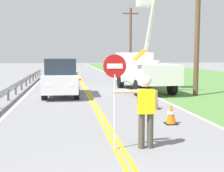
{
  "coord_description": "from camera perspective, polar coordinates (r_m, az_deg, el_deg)",
  "views": [
    {
      "loc": [
        -1.25,
        -2.65,
        2.33
      ],
      "look_at": [
        0.35,
        7.95,
        1.2
      ],
      "focal_mm": 48.24,
      "sensor_mm": 36.0,
      "label": 1
    }
  ],
  "objects": [
    {
      "name": "centerline_yellow_left",
      "position": [
        22.8,
        -5.61,
        0.13
      ],
      "size": [
        0.11,
        110.0,
        0.01
      ],
      "primitive_type": "cube",
      "color": "yellow",
      "rests_on": "ground"
    },
    {
      "name": "centerline_yellow_right",
      "position": [
        22.81,
        -5.16,
        0.13
      ],
      "size": [
        0.11,
        110.0,
        0.01
      ],
      "primitive_type": "cube",
      "color": "yellow",
      "rests_on": "ground"
    },
    {
      "name": "edge_line_right",
      "position": [
        23.28,
        3.5,
        0.26
      ],
      "size": [
        0.12,
        110.0,
        0.01
      ],
      "primitive_type": "cube",
      "color": "silver",
      "rests_on": "ground"
    },
    {
      "name": "edge_line_left",
      "position": [
        22.89,
        -14.42,
        -0.01
      ],
      "size": [
        0.12,
        110.0,
        0.01
      ],
      "primitive_type": "cube",
      "color": "silver",
      "rests_on": "ground"
    },
    {
      "name": "flagger_worker",
      "position": [
        7.47,
        6.4,
        -3.92
      ],
      "size": [
        1.09,
        0.25,
        1.83
      ],
      "color": "#474238",
      "rests_on": "ground"
    },
    {
      "name": "stop_sign_paddle",
      "position": [
        7.24,
        0.53,
        1.1
      ],
      "size": [
        0.56,
        0.04,
        2.33
      ],
      "color": "silver",
      "rests_on": "ground"
    },
    {
      "name": "utility_bucket_truck",
      "position": [
        19.62,
        5.73,
        3.37
      ],
      "size": [
        2.68,
        6.92,
        6.12
      ],
      "color": "white",
      "rests_on": "ground"
    },
    {
      "name": "oncoming_suv_nearest",
      "position": [
        17.1,
        -9.51,
        1.67
      ],
      "size": [
        2.03,
        4.66,
        2.1
      ],
      "color": "silver",
      "rests_on": "ground"
    },
    {
      "name": "oncoming_sedan_second",
      "position": [
        27.2,
        -9.81,
        2.76
      ],
      "size": [
        1.94,
        4.12,
        1.7
      ],
      "color": "maroon",
      "rests_on": "ground"
    },
    {
      "name": "utility_pole_near",
      "position": [
        17.82,
        15.94,
        13.08
      ],
      "size": [
        1.8,
        0.28,
        8.82
      ],
      "color": "brown",
      "rests_on": "ground"
    },
    {
      "name": "utility_pole_mid",
      "position": [
        34.55,
        3.52,
        8.66
      ],
      "size": [
        1.8,
        0.28,
        7.51
      ],
      "color": "brown",
      "rests_on": "ground"
    },
    {
      "name": "traffic_cone_lead",
      "position": [
        10.31,
        11.13,
        -5.25
      ],
      "size": [
        0.4,
        0.4,
        0.7
      ],
      "color": "orange",
      "rests_on": "ground"
    },
    {
      "name": "traffic_cone_mid",
      "position": [
        13.04,
        8.17,
        -2.85
      ],
      "size": [
        0.4,
        0.4,
        0.7
      ],
      "color": "orange",
      "rests_on": "ground"
    },
    {
      "name": "guardrail_left_shoulder",
      "position": [
        19.41,
        -17.27,
        0.39
      ],
      "size": [
        0.1,
        32.0,
        0.71
      ],
      "color": "#9EA0A3",
      "rests_on": "ground"
    }
  ]
}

